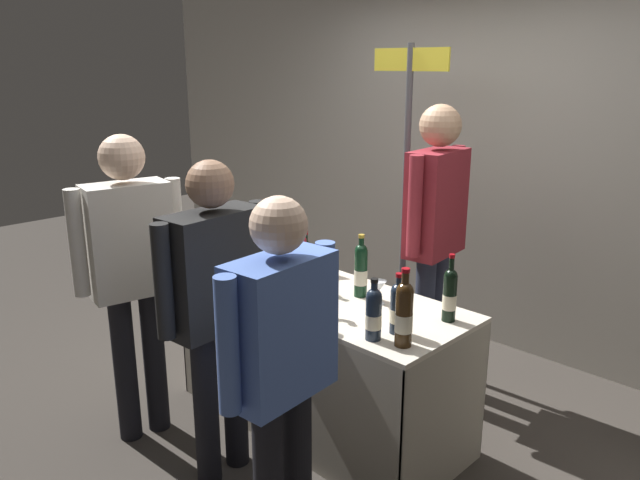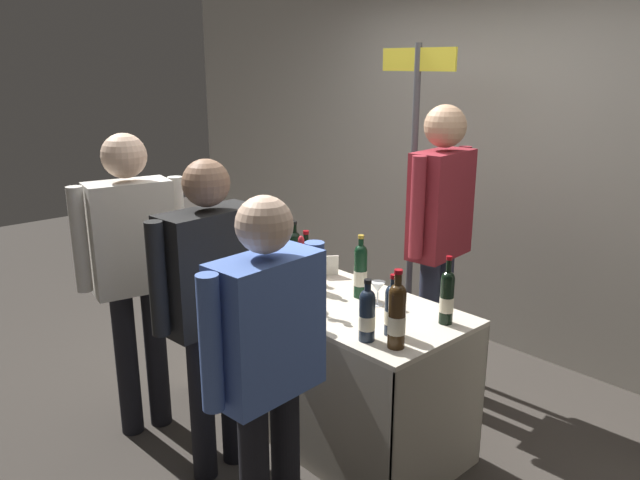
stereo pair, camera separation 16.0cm
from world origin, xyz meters
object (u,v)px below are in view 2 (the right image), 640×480
tasting_table (320,335)px  display_bottle_0 (393,309)px  booth_signpost (413,176)px  wine_glass_near_vendor (378,288)px  vendor_presenter (440,224)px  taster_foreground_right (212,292)px  flower_vase (301,286)px  featured_wine_bottle (294,253)px

tasting_table → display_bottle_0: (0.62, -0.12, 0.38)m
display_bottle_0 → booth_signpost: 1.43m
wine_glass_near_vendor → vendor_presenter: size_ratio=0.07×
display_bottle_0 → taster_foreground_right: (-0.66, -0.54, 0.04)m
flower_vase → wine_glass_near_vendor: bearing=51.3°
flower_vase → taster_foreground_right: size_ratio=0.24×
flower_vase → taster_foreground_right: (-0.12, -0.45, 0.05)m
wine_glass_near_vendor → flower_vase: bearing=-128.7°
display_bottle_0 → vendor_presenter: size_ratio=0.16×
featured_wine_bottle → wine_glass_near_vendor: size_ratio=2.64×
wine_glass_near_vendor → tasting_table: bearing=-163.0°
tasting_table → featured_wine_bottle: 0.50m
featured_wine_bottle → wine_glass_near_vendor: bearing=2.5°
flower_vase → vendor_presenter: size_ratio=0.22×
flower_vase → featured_wine_bottle: bearing=144.0°
display_bottle_0 → booth_signpost: bearing=125.9°
tasting_table → vendor_presenter: vendor_presenter is taller
tasting_table → display_bottle_0: size_ratio=5.78×
vendor_presenter → booth_signpost: booth_signpost is taller
tasting_table → booth_signpost: bearing=100.9°
taster_foreground_right → display_bottle_0: bearing=-54.7°
tasting_table → booth_signpost: 1.27m
vendor_presenter → featured_wine_bottle: bearing=-41.2°
booth_signpost → flower_vase: bearing=-77.1°
wine_glass_near_vendor → display_bottle_0: bearing=-37.2°
display_bottle_0 → vendor_presenter: 1.01m
featured_wine_bottle → flower_vase: bearing=-36.0°
flower_vase → vendor_presenter: (0.11, 0.99, 0.17)m
vendor_presenter → taster_foreground_right: size_ratio=1.12×
flower_vase → display_bottle_0: bearing=9.6°
featured_wine_bottle → wine_glass_near_vendor: 0.64m
tasting_table → booth_signpost: booth_signpost is taller
flower_vase → tasting_table: bearing=111.9°
taster_foreground_right → featured_wine_bottle: bearing=15.4°
display_bottle_0 → flower_vase: bearing=-170.4°
wine_glass_near_vendor → booth_signpost: booth_signpost is taller
vendor_presenter → wine_glass_near_vendor: bearing=4.8°
featured_wine_bottle → vendor_presenter: (0.50, 0.71, 0.14)m
taster_foreground_right → vendor_presenter: bearing=-13.6°
tasting_table → taster_foreground_right: bearing=-93.3°
tasting_table → taster_foreground_right: (-0.04, -0.66, 0.42)m
display_bottle_0 → wine_glass_near_vendor: 0.36m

